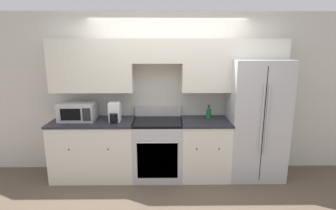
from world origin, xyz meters
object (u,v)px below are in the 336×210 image
oven_range (158,148)px  bottle (209,114)px  microwave (78,112)px  refrigerator (255,119)px

oven_range → bottle: bottle is taller
microwave → bottle: microwave is taller
oven_range → bottle: size_ratio=4.83×
microwave → bottle: (2.06, 0.04, -0.05)m
refrigerator → bottle: (-0.74, 0.03, 0.08)m
refrigerator → microwave: size_ratio=3.44×
microwave → refrigerator: bearing=0.1°
refrigerator → microwave: (-2.80, -0.00, 0.13)m
oven_range → refrigerator: bearing=1.9°
oven_range → microwave: 1.39m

